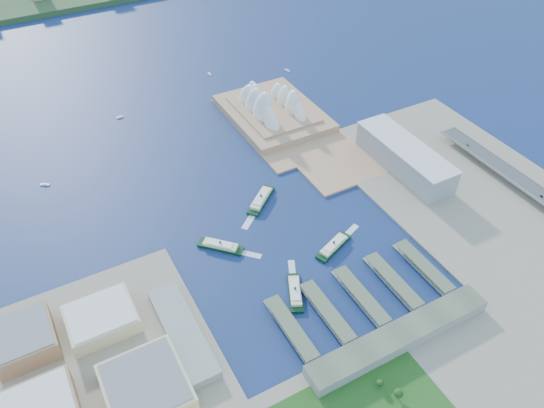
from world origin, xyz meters
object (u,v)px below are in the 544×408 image
ferry_a (220,245)px  ferry_d (334,245)px  car_b (541,196)px  opera_house (273,99)px  toaster_building (404,157)px  ferry_c (295,291)px  car_c (468,145)px  ferry_b (261,198)px

ferry_a → ferry_d: bearing=-73.3°
ferry_a → car_b: car_b is taller
opera_house → ferry_d: size_ratio=3.37×
opera_house → car_b: 390.74m
opera_house → ferry_d: (-74.26, -278.99, -26.95)m
opera_house → ferry_a: opera_house is taller
toaster_building → ferry_c: 264.26m
car_c → toaster_building: bearing=171.5°
ferry_b → car_b: bearing=19.9°
toaster_building → ferry_d: toaster_building is taller
car_c → ferry_c: bearing=-163.4°
ferry_b → ferry_d: (35.05, -111.94, -0.46)m
car_b → ferry_c: bearing=175.8°
ferry_c → car_b: car_b is taller
opera_house → toaster_building: opera_house is taller
ferry_b → car_c: 304.29m
ferry_b → car_c: bearing=40.8°
ferry_c → car_c: car_c is taller
ferry_c → car_b: (338.11, -24.87, 10.61)m
ferry_c → car_c: (338.11, 100.56, 10.68)m
car_c → ferry_b: bearing=170.9°
car_b → car_c: bearing=90.0°
ferry_b → car_b: 346.93m
ferry_b → ferry_d: size_ratio=1.09×
toaster_building → car_c: (101.00, -15.05, -4.92)m
ferry_c → ferry_b: bearing=-79.0°
opera_house → ferry_d: opera_house is taller
opera_house → ferry_d: 289.96m
ferry_b → car_c: car_c is taller
car_c → car_b: bearing=-90.0°
ferry_c → ferry_a: bearing=-42.4°
ferry_a → car_b: 398.83m
toaster_building → ferry_d: bearing=-154.3°
opera_house → toaster_building: bearing=-65.8°
ferry_b → car_c: size_ratio=11.65×
ferry_a → ferry_c: size_ratio=1.02×
opera_house → toaster_building: (90.00, -200.00, -11.50)m
ferry_a → ferry_b: (78.64, 49.54, 0.50)m
ferry_b → car_b: size_ratio=14.62×
car_b → car_c: 125.42m
opera_house → car_b: opera_house is taller
ferry_b → ferry_d: 117.30m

